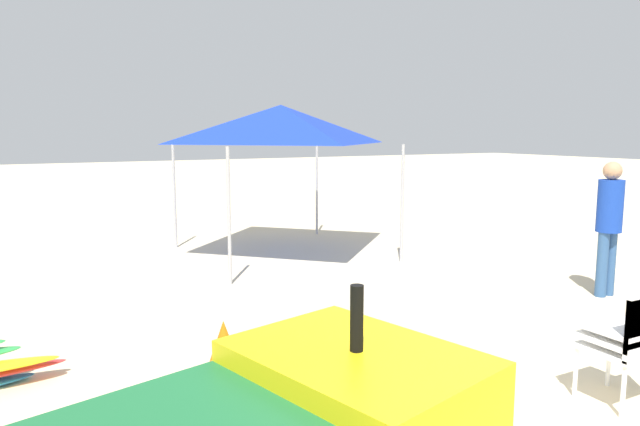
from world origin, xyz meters
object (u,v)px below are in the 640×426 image
(lifeguard_near_left, at_px, (609,219))
(traffic_cone_near, at_px, (224,352))
(popup_canopy, at_px, (281,124))
(stacked_plastic_chairs, at_px, (630,333))

(lifeguard_near_left, relative_size, traffic_cone_near, 3.18)
(popup_canopy, bearing_deg, traffic_cone_near, -120.02)
(lifeguard_near_left, xyz_separation_m, popup_canopy, (-2.67, 4.41, 1.25))
(lifeguard_near_left, distance_m, traffic_cone_near, 5.39)
(stacked_plastic_chairs, height_order, popup_canopy, popup_canopy)
(popup_canopy, xyz_separation_m, traffic_cone_near, (-2.66, -4.60, -2.00))
(stacked_plastic_chairs, height_order, traffic_cone_near, stacked_plastic_chairs)
(stacked_plastic_chairs, relative_size, popup_canopy, 0.34)
(lifeguard_near_left, height_order, popup_canopy, popup_canopy)
(stacked_plastic_chairs, xyz_separation_m, traffic_cone_near, (-2.66, 1.92, -0.32))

